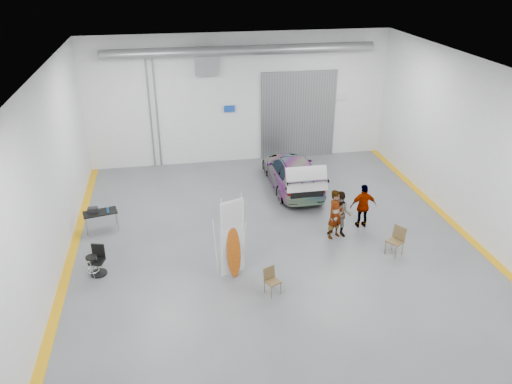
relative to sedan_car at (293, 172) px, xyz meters
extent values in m
plane|color=#585A5F|center=(-1.72, -4.51, -0.69)|extent=(16.00, 16.00, 0.00)
cube|color=silver|center=(-8.72, -4.51, 2.31)|extent=(0.02, 16.00, 6.00)
cube|color=silver|center=(5.28, -4.51, 2.31)|extent=(0.02, 16.00, 6.00)
cube|color=silver|center=(-1.72, 3.49, 2.31)|extent=(14.00, 0.02, 6.00)
cube|color=silver|center=(-1.72, -12.51, 2.31)|extent=(14.00, 0.02, 6.00)
cube|color=white|center=(-1.72, -4.51, 5.31)|extent=(14.00, 16.00, 0.02)
cube|color=gray|center=(1.08, 3.41, 1.41)|extent=(3.60, 0.12, 4.20)
cube|color=gray|center=(-3.22, 3.41, 4.11)|extent=(1.00, 0.50, 1.20)
cylinder|color=gray|center=(-1.72, 2.89, 4.61)|extent=(11.90, 0.44, 0.44)
cube|color=#1544AE|center=(-2.22, 3.41, 1.91)|extent=(0.50, 0.04, 0.30)
cube|color=white|center=(3.08, 3.41, 2.21)|extent=(0.70, 0.04, 0.25)
cylinder|color=gray|center=(-5.52, 3.41, 1.81)|extent=(0.08, 0.08, 5.00)
cylinder|color=gray|center=(-5.82, 3.41, 1.81)|extent=(0.08, 0.08, 5.00)
cube|color=orange|center=(-8.57, -4.51, -0.69)|extent=(0.30, 16.00, 0.01)
cube|color=orange|center=(5.13, -4.51, -0.69)|extent=(0.30, 16.00, 0.01)
imported|color=white|center=(0.00, 0.00, 0.00)|extent=(1.97, 4.77, 1.38)
imported|color=#90694F|center=(0.45, -4.28, 0.22)|extent=(0.78, 0.69, 1.81)
imported|color=slate|center=(0.64, -4.24, 0.17)|extent=(1.05, 0.97, 1.72)
imported|color=#A55337|center=(1.69, -3.75, 0.15)|extent=(1.00, 0.45, 1.69)
cube|color=white|center=(-3.46, -5.97, 0.24)|extent=(0.75, 0.30, 1.68)
ellipsoid|color=orange|center=(-3.46, -6.04, 0.20)|extent=(0.51, 0.37, 1.77)
cube|color=white|center=(-3.46, -5.99, 1.50)|extent=(0.73, 0.29, 0.89)
cylinder|color=white|center=(-3.79, -5.97, 0.71)|extent=(0.02, 0.02, 2.80)
cylinder|color=white|center=(-3.13, -5.97, 0.71)|extent=(0.02, 0.02, 2.80)
cube|color=brown|center=(-2.38, -7.09, -0.26)|extent=(0.52, 0.51, 0.04)
cube|color=brown|center=(-2.38, -6.91, -0.04)|extent=(0.40, 0.24, 0.38)
cube|color=brown|center=(2.05, -5.74, -0.19)|extent=(0.63, 0.64, 0.04)
cube|color=brown|center=(2.05, -5.53, 0.07)|extent=(0.33, 0.45, 0.45)
cylinder|color=black|center=(-7.69, -5.24, 0.01)|extent=(0.35, 0.35, 0.05)
torus|color=silver|center=(-7.69, -5.24, -0.46)|extent=(0.37, 0.37, 0.02)
cylinder|color=gray|center=(-8.24, -2.57, -0.34)|extent=(0.03, 0.03, 0.70)
cylinder|color=gray|center=(-7.16, -2.57, -0.34)|extent=(0.03, 0.03, 0.70)
cylinder|color=gray|center=(-8.24, -2.08, -0.34)|extent=(0.03, 0.03, 0.70)
cylinder|color=gray|center=(-7.16, -2.08, -0.34)|extent=(0.03, 0.03, 0.70)
cube|color=black|center=(-7.70, -2.32, 0.03)|extent=(1.27, 0.82, 0.04)
cylinder|color=#1B66A5|center=(-7.41, -2.42, 0.16)|extent=(0.08, 0.08, 0.21)
cube|color=black|center=(-7.94, -2.27, 0.14)|extent=(0.34, 0.21, 0.18)
cylinder|color=black|center=(-7.55, -5.15, -0.65)|extent=(0.52, 0.52, 0.04)
cylinder|color=black|center=(-7.55, -5.15, -0.43)|extent=(0.06, 0.06, 0.44)
cube|color=black|center=(-7.55, -5.15, -0.21)|extent=(0.52, 0.52, 0.06)
cube|color=black|center=(-7.55, -4.95, 0.06)|extent=(0.40, 0.16, 0.46)
cube|color=silver|center=(0.00, -2.13, 0.71)|extent=(1.61, 0.98, 0.04)
camera|label=1|loc=(-5.00, -18.82, 8.50)|focal=35.00mm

